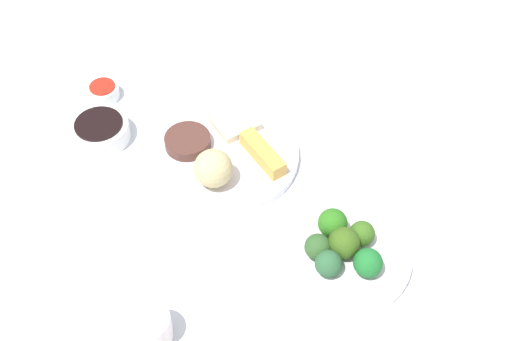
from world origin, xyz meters
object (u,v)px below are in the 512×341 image
(main_plate, at_px, (225,155))
(sauce_ramekin_sweet_and_sour, at_px, (103,92))
(broccoli_plate, at_px, (342,254))
(soy_sauce_bowl, at_px, (100,131))
(teacup, at_px, (151,328))

(main_plate, bearing_deg, sauce_ramekin_sweet_and_sour, -84.08)
(main_plate, bearing_deg, broccoli_plate, 81.65)
(main_plate, relative_size, soy_sauce_bowl, 2.49)
(main_plate, distance_m, teacup, 0.38)
(broccoli_plate, relative_size, teacup, 3.74)
(main_plate, height_order, soy_sauce_bowl, soy_sauce_bowl)
(sauce_ramekin_sweet_and_sour, bearing_deg, teacup, 55.35)
(soy_sauce_bowl, distance_m, teacup, 0.44)
(soy_sauce_bowl, relative_size, teacup, 1.80)
(broccoli_plate, height_order, soy_sauce_bowl, soy_sauce_bowl)
(sauce_ramekin_sweet_and_sour, bearing_deg, broccoli_plate, 88.83)
(broccoli_plate, height_order, sauce_ramekin_sweet_and_sour, sauce_ramekin_sweet_and_sour)
(broccoli_plate, bearing_deg, sauce_ramekin_sweet_and_sour, -91.17)
(main_plate, xyz_separation_m, teacup, (0.34, 0.15, 0.02))
(broccoli_plate, distance_m, teacup, 0.33)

